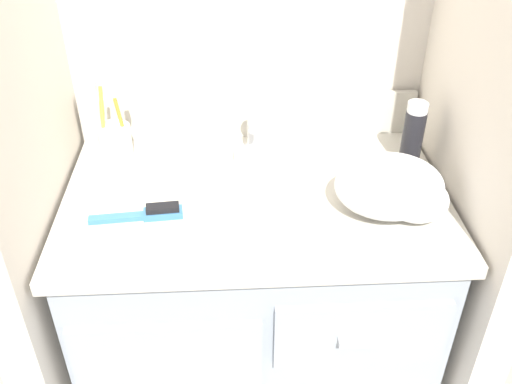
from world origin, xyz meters
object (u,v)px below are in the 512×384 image
toothbrush_cup (115,141)px  hand_towel (395,189)px  shaving_cream_can (413,136)px  hairbrush (149,213)px

toothbrush_cup → hand_towel: bearing=-21.9°
toothbrush_cup → shaving_cream_can: (0.70, -0.08, 0.04)m
hand_towel → toothbrush_cup: bearing=158.1°
toothbrush_cup → hairbrush: (0.10, -0.25, -0.04)m
toothbrush_cup → shaving_cream_can: 0.71m
toothbrush_cup → hand_towel: 0.67m
toothbrush_cup → hairbrush: size_ratio=1.03×
shaving_cream_can → hand_towel: 0.19m
toothbrush_cup → shaving_cream_can: size_ratio=1.21×
hand_towel → hairbrush: bearing=179.8°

